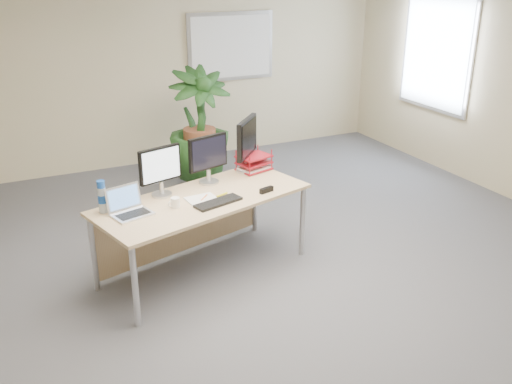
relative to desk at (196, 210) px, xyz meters
name	(u,v)px	position (x,y,z in m)	size (l,w,h in m)	color
floor	(288,299)	(0.49, -0.87, -0.58)	(8.00, 8.00, 0.00)	#4E4E53
back_wall	(149,67)	(0.49, 3.13, 0.77)	(7.00, 0.04, 2.70)	#C1B688
whiteboard	(231,47)	(1.69, 3.10, 0.97)	(1.30, 0.04, 0.95)	#B2B3B7
window	(437,52)	(3.96, 1.43, 0.97)	(0.04, 1.30, 1.55)	#B2B3B7
desk	(196,210)	(0.00, 0.00, 0.00)	(2.07, 1.29, 0.74)	tan
floor_plant	(199,130)	(0.74, 1.89, 0.17)	(0.84, 0.84, 1.50)	#173513
monitor_left	(160,168)	(-0.28, 0.10, 0.41)	(0.40, 0.18, 0.45)	#B6B6BB
monitor_right	(208,156)	(0.21, 0.21, 0.42)	(0.41, 0.19, 0.46)	#B6B6BB
monitor_dark	(247,142)	(0.67, 0.34, 0.46)	(0.36, 0.38, 0.54)	#B6B6BB
laptop	(129,207)	(-0.64, -0.16, 0.21)	(0.37, 0.34, 0.22)	silver
keyboard	(218,202)	(0.10, -0.29, 0.17)	(0.43, 0.14, 0.02)	black
coffee_mug	(175,203)	(-0.26, -0.20, 0.20)	(0.11, 0.08, 0.09)	white
spiral_notebook	(201,199)	(0.00, -0.14, 0.16)	(0.26, 0.20, 0.01)	white
orange_pen	(204,197)	(0.03, -0.14, 0.17)	(0.01, 0.01, 0.13)	orange
yellow_highlighter	(222,195)	(0.20, -0.13, 0.16)	(0.02, 0.02, 0.12)	yellow
water_bottle	(102,197)	(-0.83, -0.04, 0.29)	(0.07, 0.07, 0.28)	#ADBCCB
letter_tray	(254,164)	(0.74, 0.34, 0.22)	(0.36, 0.31, 0.15)	maroon
stapler	(266,190)	(0.59, -0.24, 0.18)	(0.14, 0.04, 0.05)	black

